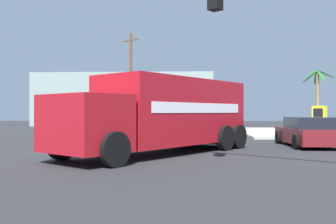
# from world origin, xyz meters

# --- Properties ---
(ground_plane) EXTENTS (100.00, 100.00, 0.00)m
(ground_plane) POSITION_xyz_m (0.00, 0.00, 0.00)
(ground_plane) COLOR #2B2B2D
(sidewalk_corner_far) EXTENTS (12.90, 12.90, 0.14)m
(sidewalk_corner_far) POSITION_xyz_m (13.01, 13.01, 0.07)
(sidewalk_corner_far) COLOR #B2ADA0
(sidewalk_corner_far) RESTS_ON ground
(delivery_truck) EXTENTS (7.14, 8.32, 2.78)m
(delivery_truck) POSITION_xyz_m (1.94, -0.59, 1.46)
(delivery_truck) COLOR #AD141E
(delivery_truck) RESTS_ON ground
(traffic_light_primary) EXTENTS (3.91, 3.04, 5.59)m
(traffic_light_primary) POSITION_xyz_m (5.74, -6.56, 3.72)
(traffic_light_primary) COLOR #38383D
(traffic_light_primary) RESTS_ON ground
(sedan_maroon) EXTENTS (2.09, 4.32, 1.31)m
(sedan_maroon) POSITION_xyz_m (8.20, 2.47, 0.63)
(sedan_maroon) COLOR maroon
(sedan_maroon) RESTS_ON ground
(vending_machine_red) EXTENTS (1.17, 1.13, 1.85)m
(vending_machine_red) POSITION_xyz_m (12.65, 13.59, 1.07)
(vending_machine_red) COLOR yellow
(vending_machine_red) RESTS_ON sidewalk_corner_far
(palm_tree_far) EXTENTS (3.03, 2.64, 5.09)m
(palm_tree_far) POSITION_xyz_m (14.22, 18.56, 3.51)
(palm_tree_far) COLOR #7A6647
(palm_tree_far) RESTS_ON sidewalk_corner_far
(utility_pole) EXTENTS (1.79, 1.47, 9.38)m
(utility_pole) POSITION_xyz_m (-2.71, 22.33, 4.83)
(utility_pole) COLOR brown
(utility_pole) RESTS_ON ground
(building_backdrop) EXTENTS (19.66, 6.00, 5.81)m
(building_backdrop) POSITION_xyz_m (-4.19, 27.71, 2.91)
(building_backdrop) COLOR gray
(building_backdrop) RESTS_ON ground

